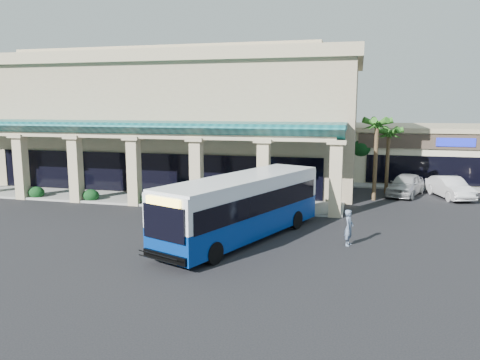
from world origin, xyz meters
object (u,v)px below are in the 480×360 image
(transit_bus, at_px, (243,208))
(car_silver, at_px, (406,185))
(pedestrian, at_px, (349,228))
(car_white, at_px, (450,188))

(transit_bus, xyz_separation_m, car_silver, (9.21, 14.39, -0.79))
(pedestrian, bearing_deg, transit_bus, 105.67)
(transit_bus, bearing_deg, car_silver, 79.08)
(transit_bus, bearing_deg, car_white, 70.78)
(transit_bus, relative_size, car_silver, 2.36)
(car_white, bearing_deg, transit_bus, -148.57)
(transit_bus, relative_size, pedestrian, 6.53)
(transit_bus, relative_size, car_white, 2.44)
(pedestrian, height_order, car_silver, pedestrian)
(pedestrian, relative_size, car_silver, 0.36)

